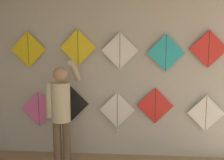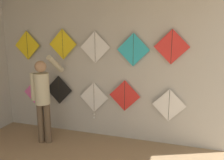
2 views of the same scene
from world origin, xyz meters
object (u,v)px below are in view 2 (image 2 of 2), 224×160
(shopkeeper, at_px, (43,94))
(kite_8, at_px, (133,50))
(kite_3, at_px, (125,96))
(kite_5, at_px, (27,45))
(kite_1, at_px, (59,90))
(kite_2, at_px, (94,98))
(kite_9, at_px, (172,47))
(kite_0, at_px, (36,93))
(kite_4, at_px, (169,105))
(kite_6, at_px, (63,44))
(kite_7, at_px, (95,47))

(shopkeeper, height_order, kite_8, kite_8)
(kite_3, distance_m, kite_5, 2.30)
(kite_1, height_order, kite_2, kite_1)
(shopkeeper, relative_size, kite_9, 2.77)
(kite_2, xyz_separation_m, kite_3, (0.62, 0.00, 0.11))
(kite_3, bearing_deg, kite_9, 0.00)
(kite_0, distance_m, kite_9, 2.96)
(kite_4, bearing_deg, kite_2, -179.98)
(kite_2, relative_size, kite_6, 1.23)
(shopkeeper, xyz_separation_m, kite_8, (1.57, 0.55, 0.81))
(kite_7, bearing_deg, kite_3, 0.00)
(kite_6, bearing_deg, kite_9, 0.00)
(shopkeeper, relative_size, kite_1, 2.77)
(kite_6, xyz_separation_m, kite_9, (2.08, 0.00, -0.02))
(kite_0, distance_m, kite_2, 1.34)
(kite_1, distance_m, kite_5, 1.15)
(kite_5, relative_size, kite_9, 1.00)
(kite_0, distance_m, kite_7, 1.70)
(kite_0, height_order, kite_7, kite_7)
(kite_6, height_order, kite_8, kite_6)
(kite_1, relative_size, kite_8, 1.00)
(kite_8, bearing_deg, kite_7, 180.00)
(shopkeeper, xyz_separation_m, kite_1, (0.01, 0.55, -0.04))
(kite_0, distance_m, kite_6, 1.25)
(kite_5, bearing_deg, kite_2, -0.02)
(kite_9, bearing_deg, kite_0, 180.00)
(kite_0, height_order, kite_3, kite_3)
(shopkeeper, xyz_separation_m, kite_4, (2.24, 0.55, -0.16))
(shopkeeper, height_order, kite_3, shopkeeper)
(kite_1, relative_size, kite_3, 1.00)
(kite_7, bearing_deg, kite_0, 180.00)
(kite_0, bearing_deg, kite_4, 0.00)
(kite_0, distance_m, kite_5, 1.02)
(kite_1, height_order, kite_6, kite_6)
(kite_2, distance_m, kite_9, 1.77)
(shopkeeper, relative_size, kite_7, 2.77)
(kite_7, bearing_deg, kite_1, 180.00)
(kite_2, height_order, kite_3, kite_3)
(kite_3, height_order, kite_6, kite_6)
(kite_1, relative_size, kite_9, 1.00)
(kite_2, bearing_deg, kite_3, 0.05)
(kite_2, bearing_deg, kite_5, 179.98)
(kite_6, distance_m, kite_8, 1.42)
(kite_2, xyz_separation_m, kite_7, (0.04, 0.00, 1.01))
(kite_0, relative_size, kite_8, 1.00)
(kite_5, bearing_deg, kite_7, 0.00)
(kite_0, relative_size, kite_3, 1.00)
(kite_2, bearing_deg, kite_7, 0.87)
(shopkeeper, height_order, kite_2, shopkeeper)
(kite_3, bearing_deg, kite_7, 180.00)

